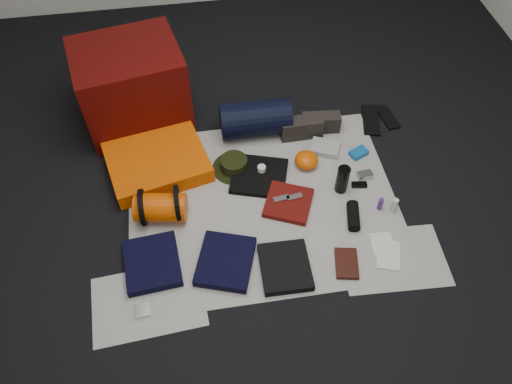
{
  "coord_description": "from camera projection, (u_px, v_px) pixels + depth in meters",
  "views": [
    {
      "loc": [
        -0.32,
        -1.78,
        2.41
      ],
      "look_at": [
        -0.04,
        0.01,
        0.1
      ],
      "focal_mm": 35.0,
      "sensor_mm": 36.0,
      "label": 1
    }
  ],
  "objects": [
    {
      "name": "black_tshirt",
      "position": [
        259.0,
        176.0,
        3.11
      ],
      "size": [
        0.41,
        0.4,
        0.03
      ],
      "primitive_type": "cube",
      "rotation": [
        0.0,
        0.0,
        -0.3
      ],
      "color": "black",
      "rests_on": "newspaper_mat"
    },
    {
      "name": "orange_stuff_sack",
      "position": [
        306.0,
        160.0,
        3.15
      ],
      "size": [
        0.19,
        0.19,
        0.1
      ],
      "primitive_type": "ellipsoid",
      "rotation": [
        0.0,
        0.0,
        0.41
      ],
      "color": "#D44903",
      "rests_on": "newspaper_mat"
    },
    {
      "name": "energy_bar_a",
      "position": [
        281.0,
        199.0,
        2.97
      ],
      "size": [
        0.1,
        0.05,
        0.01
      ],
      "primitive_type": "cube",
      "rotation": [
        0.0,
        0.0,
        0.14
      ],
      "color": "#B0B0B5",
      "rests_on": "red_shirt"
    },
    {
      "name": "navy_duffel",
      "position": [
        255.0,
        119.0,
        3.28
      ],
      "size": [
        0.46,
        0.24,
        0.24
      ],
      "primitive_type": "cylinder",
      "rotation": [
        0.0,
        1.57,
        -0.0
      ],
      "color": "black",
      "rests_on": "newspaper_mat"
    },
    {
      "name": "hiking_boot_left",
      "position": [
        301.0,
        128.0,
        3.3
      ],
      "size": [
        0.28,
        0.11,
        0.14
      ],
      "primitive_type": "cube",
      "rotation": [
        0.0,
        0.0,
        0.02
      ],
      "color": "#2A2521",
      "rests_on": "newspaper_mat"
    },
    {
      "name": "speaker",
      "position": [
        353.0,
        216.0,
        2.9
      ],
      "size": [
        0.11,
        0.19,
        0.07
      ],
      "primitive_type": "cylinder",
      "rotation": [
        1.57,
        0.0,
        -0.21
      ],
      "color": "black",
      "rests_on": "newspaper_mat"
    },
    {
      "name": "trousers_charcoal",
      "position": [
        285.0,
        267.0,
        2.71
      ],
      "size": [
        0.27,
        0.31,
        0.05
      ],
      "primitive_type": "cube",
      "rotation": [
        0.0,
        0.0,
        -0.02
      ],
      "color": "black",
      "rests_on": "newspaper_mat"
    },
    {
      "name": "newspaper_sheet_front_left",
      "position": [
        148.0,
        302.0,
        2.61
      ],
      "size": [
        0.61,
        0.44,
        0.0
      ],
      "primitive_type": "cube",
      "rotation": [
        0.0,
        0.0,
        0.07
      ],
      "color": "beige",
      "rests_on": "floor"
    },
    {
      "name": "cyan_case",
      "position": [
        359.0,
        153.0,
        3.23
      ],
      "size": [
        0.13,
        0.11,
        0.04
      ],
      "primitive_type": "cube",
      "rotation": [
        0.0,
        0.0,
        0.42
      ],
      "color": "#1059A1",
      "rests_on": "newspaper_mat"
    },
    {
      "name": "flip_flop_right",
      "position": [
        388.0,
        117.0,
        3.46
      ],
      "size": [
        0.12,
        0.24,
        0.01
      ],
      "primitive_type": "cube",
      "rotation": [
        0.0,
        0.0,
        0.13
      ],
      "color": "black",
      "rests_on": "floor"
    },
    {
      "name": "trousers_navy_a",
      "position": [
        152.0,
        263.0,
        2.72
      ],
      "size": [
        0.32,
        0.36,
        0.05
      ],
      "primitive_type": "cube",
      "rotation": [
        0.0,
        0.0,
        0.09
      ],
      "color": "black",
      "rests_on": "newspaper_mat"
    },
    {
      "name": "sack_strap_right",
      "position": [
        178.0,
        203.0,
        2.87
      ],
      "size": [
        0.02,
        0.22,
        0.22
      ],
      "primitive_type": "cylinder",
      "rotation": [
        0.0,
        1.57,
        0.0
      ],
      "color": "black",
      "rests_on": "newspaper_mat"
    },
    {
      "name": "tape_roll",
      "position": [
        262.0,
        169.0,
        3.1
      ],
      "size": [
        0.05,
        0.05,
        0.03
      ],
      "primitive_type": "cylinder",
      "color": "silver",
      "rests_on": "black_tshirt"
    },
    {
      "name": "red_cabinet",
      "position": [
        132.0,
        86.0,
        3.25
      ],
      "size": [
        0.75,
        0.67,
        0.55
      ],
      "primitive_type": "cube",
      "rotation": [
        0.0,
        0.0,
        0.2
      ],
      "color": "#4B0705",
      "rests_on": "floor"
    },
    {
      "name": "newspaper_mat",
      "position": [
        263.0,
        202.0,
        3.01
      ],
      "size": [
        1.6,
        1.3,
        0.01
      ],
      "primitive_type": "cube",
      "color": "beige",
      "rests_on": "floor"
    },
    {
      "name": "energy_bar_b",
      "position": [
        294.0,
        197.0,
        2.98
      ],
      "size": [
        0.1,
        0.05,
        0.01
      ],
      "primitive_type": "cube",
      "rotation": [
        0.0,
        0.0,
        0.14
      ],
      "color": "#B0B0B5",
      "rests_on": "red_shirt"
    },
    {
      "name": "map_booklet",
      "position": [
        388.0,
        255.0,
        2.77
      ],
      "size": [
        0.18,
        0.22,
        0.01
      ],
      "primitive_type": "cube",
      "rotation": [
        0.0,
        0.0,
        -0.3
      ],
      "color": "silver",
      "rests_on": "newspaper_mat"
    },
    {
      "name": "compact_camera",
      "position": [
        365.0,
        175.0,
        3.11
      ],
      "size": [
        0.1,
        0.06,
        0.04
      ],
      "primitive_type": "cube",
      "rotation": [
        0.0,
        0.0,
        0.08
      ],
      "color": "#B0B0B5",
      "rests_on": "newspaper_mat"
    },
    {
      "name": "key_cluster",
      "position": [
        142.0,
        310.0,
        2.57
      ],
      "size": [
        0.09,
        0.09,
        0.01
      ],
      "primitive_type": "cube",
      "rotation": [
        0.0,
        0.0,
        0.11
      ],
      "color": "#B0B0B5",
      "rests_on": "newspaper_mat"
    },
    {
      "name": "toiletry_purple",
      "position": [
        380.0,
        204.0,
        2.94
      ],
      "size": [
        0.03,
        0.03,
        0.09
      ],
      "primitive_type": "cylinder",
      "rotation": [
        0.0,
        0.0,
        0.17
      ],
      "color": "#492577",
      "rests_on": "newspaper_mat"
    },
    {
      "name": "sleeping_pad",
      "position": [
        157.0,
        162.0,
        3.13
      ],
      "size": [
        0.69,
        0.61,
        0.11
      ],
      "primitive_type": "cube",
      "rotation": [
        0.0,
        0.0,
        0.24
      ],
      "color": "#E85402",
      "rests_on": "newspaper_mat"
    },
    {
      "name": "stuff_sack",
      "position": [
        161.0,
        208.0,
        2.87
      ],
      "size": [
        0.32,
        0.22,
        0.17
      ],
      "primitive_type": "cylinder",
      "rotation": [
        0.0,
        1.57,
        -0.16
      ],
      "color": "#D44903",
      "rests_on": "newspaper_mat"
    },
    {
      "name": "newspaper_sheet_front_right",
      "position": [
        393.0,
        258.0,
        2.77
      ],
      "size": [
        0.6,
        0.43,
        0.0
      ],
      "primitive_type": "cube",
      "rotation": [
        0.0,
        0.0,
        -0.05
      ],
      "color": "beige",
      "rests_on": "floor"
    },
    {
      "name": "water_bottle",
      "position": [
        342.0,
        179.0,
        2.99
      ],
      "size": [
        0.1,
        0.1,
        0.19
      ],
      "primitive_type": "cylinder",
      "rotation": [
        0.0,
        0.0,
        0.42
      ],
      "color": "black",
      "rests_on": "newspaper_mat"
    },
    {
      "name": "boonie_brim",
      "position": [
        234.0,
        168.0,
        3.17
      ],
      "size": [
        0.35,
        0.35,
        0.01
      ],
      "primitive_type": "cylinder",
      "rotation": [
        0.0,
        0.0,
        -0.31
      ],
      "color": "black",
      "rests_on": "newspaper_mat"
    },
    {
      "name": "paperback_book",
      "position": [
        347.0,
        263.0,
        2.73
      ],
      "size": [
        0.15,
        0.21,
        0.03
      ],
      "primitive_type": "cube",
      "rotation": [
        0.0,
        0.0,
        -0.19
      ],
      "color": "black",
      "rests_on": "newspaper_mat"
    },
    {
      "name": "first_aid_pouch",
      "position": [
        325.0,
        148.0,
        3.25
      ],
      "size": [
        0.22,
        0.19,
        0.04
      ],
      "primitive_type": "cube",
      "rotation": [
        0.0,
        0.0,
        -0.4
      ],
      "color": "#98A098",
      "rests_on": "newspaper_mat"
    },
    {
      "name": "sack_strap_left",
      "position": [
        143.0,
        208.0,
        2.85
      ],
      "size": [
        0.02,
        0.22,
        0.22
      ],
      "primitive_type": "cylinder",
      "rotation": [
        0.0,
        1.57,
        0.0
      ],
      "color": "black",
      "rests_on": "newspaper_mat"
    },
    {
      "name": "trousers_navy_b",
      "position": [
        226.0,
        261.0,
        2.72
      ],
      "size": [
        0.38,
        0.41,
        0.05
      ],
      "primitive_type": "cube",
      "rotation": [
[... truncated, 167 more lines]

